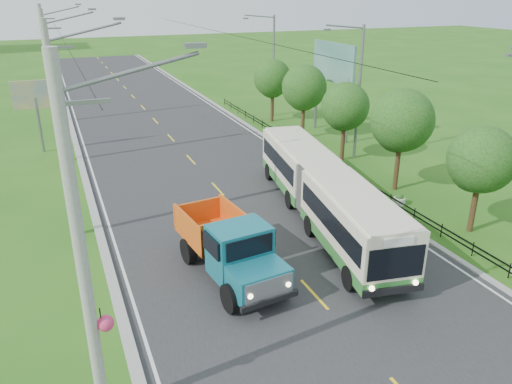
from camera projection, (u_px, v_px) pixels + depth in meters
ground at (314, 295)px, 19.52m from camera, size 240.00×240.00×0.00m
road at (184, 152)px, 36.65m from camera, size 14.00×120.00×0.02m
curb_left at (81, 163)px, 34.08m from camera, size 0.40×120.00×0.15m
curb_right at (272, 141)px, 39.15m from camera, size 0.30×120.00×0.10m
edge_line_left at (89, 163)px, 34.30m from camera, size 0.12×120.00×0.00m
edge_line_right at (266, 142)px, 38.99m from camera, size 0.12×120.00×0.00m
centre_dash at (314, 294)px, 19.51m from camera, size 0.12×2.20×0.00m
railing_right at (319, 159)px, 34.22m from camera, size 0.04×40.00×0.60m
pole_nearest at (84, 261)px, 12.19m from camera, size 3.51×0.44×10.00m
pole_near at (61, 133)px, 22.40m from camera, size 3.51×0.32×10.00m
pole_mid at (53, 88)px, 32.67m from camera, size 3.51×0.32×10.00m
pole_far at (48, 64)px, 42.95m from camera, size 3.51×0.32×10.00m
tree_second at (480, 162)px, 23.50m from camera, size 3.18×3.26×5.30m
tree_third at (401, 123)px, 28.46m from camera, size 3.60×3.62×6.00m
tree_fourth at (345, 109)px, 33.75m from camera, size 3.24×3.31×5.40m
tree_fifth at (304, 89)px, 38.79m from camera, size 3.48×3.52×5.80m
tree_back at (272, 80)px, 44.00m from camera, size 3.30×3.36×5.50m
streetlight_mid at (357, 89)px, 33.41m from camera, size 3.02×0.20×9.07m
streetlight_far at (272, 62)px, 45.40m from camera, size 3.02×0.20×9.07m
planter_near at (399, 200)px, 27.58m from camera, size 0.64×0.64×0.67m
planter_mid at (327, 158)px, 34.43m from camera, size 0.64×0.64×0.67m
planter_far at (278, 130)px, 41.29m from camera, size 0.64×0.64×0.67m
billboard_left at (35, 99)px, 35.27m from camera, size 3.00×0.20×5.20m
billboard_right at (333, 68)px, 38.97m from camera, size 0.24×6.00×7.30m
bus at (323, 189)px, 25.07m from camera, size 4.89×15.51×2.96m
dump_truck at (230, 244)px, 20.21m from camera, size 3.14×6.59×2.67m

